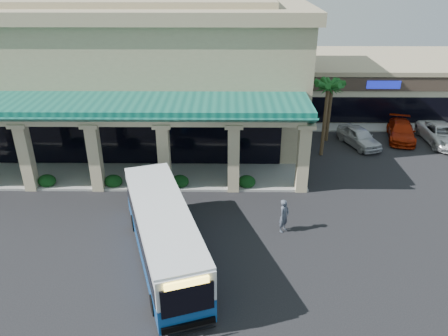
{
  "coord_description": "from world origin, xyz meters",
  "views": [
    {
      "loc": [
        1.12,
        -20.5,
        14.13
      ],
      "look_at": [
        0.89,
        4.0,
        2.2
      ],
      "focal_mm": 35.0,
      "sensor_mm": 36.0,
      "label": 1
    }
  ],
  "objects_px": {
    "car_silver": "(359,137)",
    "car_gray": "(442,134)",
    "transit_bus": "(164,235)",
    "pedestrian": "(284,216)",
    "car_red": "(401,131)"
  },
  "relations": [
    {
      "from": "car_gray",
      "to": "car_red",
      "type": "bearing_deg",
      "value": 164.01
    },
    {
      "from": "pedestrian",
      "to": "car_gray",
      "type": "xyz_separation_m",
      "value": [
        14.63,
        13.05,
        -0.2
      ]
    },
    {
      "from": "transit_bus",
      "to": "pedestrian",
      "type": "bearing_deg",
      "value": 4.71
    },
    {
      "from": "car_red",
      "to": "car_gray",
      "type": "height_order",
      "value": "car_gray"
    },
    {
      "from": "car_silver",
      "to": "car_gray",
      "type": "relative_size",
      "value": 0.8
    },
    {
      "from": "transit_bus",
      "to": "car_silver",
      "type": "relative_size",
      "value": 2.41
    },
    {
      "from": "pedestrian",
      "to": "car_silver",
      "type": "xyz_separation_m",
      "value": [
        7.6,
        12.55,
        -0.22
      ]
    },
    {
      "from": "transit_bus",
      "to": "car_gray",
      "type": "relative_size",
      "value": 1.93
    },
    {
      "from": "transit_bus",
      "to": "car_red",
      "type": "distance_m",
      "value": 24.49
    },
    {
      "from": "transit_bus",
      "to": "car_red",
      "type": "xyz_separation_m",
      "value": [
        17.95,
        16.64,
        -0.79
      ]
    },
    {
      "from": "car_silver",
      "to": "car_red",
      "type": "height_order",
      "value": "car_silver"
    },
    {
      "from": "pedestrian",
      "to": "car_red",
      "type": "xyz_separation_m",
      "value": [
        11.56,
        13.93,
        -0.26
      ]
    },
    {
      "from": "transit_bus",
      "to": "car_silver",
      "type": "bearing_deg",
      "value": 29.25
    },
    {
      "from": "car_red",
      "to": "car_silver",
      "type": "bearing_deg",
      "value": -146.41
    },
    {
      "from": "car_gray",
      "to": "pedestrian",
      "type": "bearing_deg",
      "value": -138.25
    }
  ]
}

